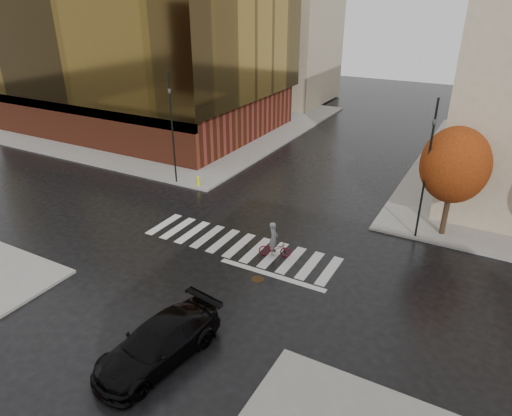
{
  "coord_description": "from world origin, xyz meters",
  "views": [
    {
      "loc": [
        11.83,
        -19.0,
        13.19
      ],
      "look_at": [
        0.45,
        1.68,
        2.0
      ],
      "focal_mm": 32.0,
      "sensor_mm": 36.0,
      "label": 1
    }
  ],
  "objects_px": {
    "sedan": "(158,343)",
    "traffic_light_nw": "(172,121)",
    "fire_hydrant": "(198,180)",
    "cyclist": "(274,245)",
    "traffic_light_ne": "(428,160)"
  },
  "relations": [
    {
      "from": "cyclist",
      "to": "fire_hydrant",
      "type": "relative_size",
      "value": 2.81
    },
    {
      "from": "cyclist",
      "to": "traffic_light_nw",
      "type": "distance_m",
      "value": 13.38
    },
    {
      "from": "cyclist",
      "to": "traffic_light_nw",
      "type": "xyz_separation_m",
      "value": [
        -11.28,
        5.85,
        4.17
      ]
    },
    {
      "from": "sedan",
      "to": "traffic_light_nw",
      "type": "height_order",
      "value": "traffic_light_nw"
    },
    {
      "from": "traffic_light_ne",
      "to": "fire_hydrant",
      "type": "xyz_separation_m",
      "value": [
        -15.8,
        0.2,
        -4.33
      ]
    },
    {
      "from": "fire_hydrant",
      "to": "cyclist",
      "type": "bearing_deg",
      "value": -32.79
    },
    {
      "from": "traffic_light_nw",
      "to": "fire_hydrant",
      "type": "relative_size",
      "value": 11.13
    },
    {
      "from": "sedan",
      "to": "traffic_light_ne",
      "type": "relative_size",
      "value": 0.68
    },
    {
      "from": "sedan",
      "to": "fire_hydrant",
      "type": "height_order",
      "value": "sedan"
    },
    {
      "from": "sedan",
      "to": "traffic_light_nw",
      "type": "bearing_deg",
      "value": 135.06
    },
    {
      "from": "cyclist",
      "to": "traffic_light_nw",
      "type": "bearing_deg",
      "value": 42.62
    },
    {
      "from": "sedan",
      "to": "fire_hydrant",
      "type": "distance_m",
      "value": 17.67
    },
    {
      "from": "traffic_light_nw",
      "to": "traffic_light_ne",
      "type": "height_order",
      "value": "traffic_light_ne"
    },
    {
      "from": "sedan",
      "to": "fire_hydrant",
      "type": "xyz_separation_m",
      "value": [
        -8.94,
        15.24,
        -0.26
      ]
    },
    {
      "from": "traffic_light_nw",
      "to": "traffic_light_ne",
      "type": "relative_size",
      "value": 1.0
    }
  ]
}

